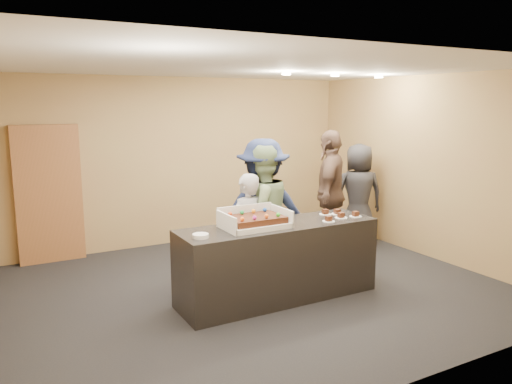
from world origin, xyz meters
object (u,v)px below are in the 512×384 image
cake_box (254,223)px  sheet_cake (255,219)px  plate_stack (201,236)px  person_server_grey (246,232)px  person_navy_man (263,209)px  person_dark_suit (358,195)px  serving_counter (278,261)px  person_brown_extra (330,193)px  person_sage_man (261,215)px  storage_cabinet (49,194)px

cake_box → sheet_cake: cake_box is taller
plate_stack → person_server_grey: size_ratio=0.12×
person_navy_man → person_dark_suit: 2.21m
person_server_grey → person_navy_man: person_navy_man is taller
serving_counter → plate_stack: 1.13m
serving_counter → person_brown_extra: 2.01m
person_sage_man → person_navy_man: 0.17m
storage_cabinet → sheet_cake: 3.36m
person_server_grey → person_dark_suit: 2.66m
person_sage_man → person_navy_man: person_navy_man is taller
person_sage_man → person_dark_suit: person_sage_man is taller
person_navy_man → person_dark_suit: (2.12, 0.62, -0.09)m
person_server_grey → plate_stack: bearing=15.3°
sheet_cake → cake_box: bearing=89.0°
serving_counter → person_server_grey: size_ratio=1.65×
person_navy_man → person_brown_extra: 1.44m
person_brown_extra → person_navy_man: bearing=-29.0°
person_server_grey → sheet_cake: bearing=55.4°
storage_cabinet → cake_box: 3.34m
storage_cabinet → person_navy_man: bearing=-41.4°
sheet_cake → person_brown_extra: size_ratio=0.33×
serving_counter → plate_stack: (-1.02, -0.12, 0.47)m
person_server_grey → cake_box: bearing=54.5°
storage_cabinet → cake_box: bearing=-56.3°
person_dark_suit → sheet_cake: bearing=47.6°
cake_box → person_brown_extra: person_brown_extra is taller
storage_cabinet → sheet_cake: (1.85, -2.80, 0.00)m
storage_cabinet → sheet_cake: size_ratio=3.18×
person_navy_man → person_dark_suit: size_ratio=1.11×
serving_counter → sheet_cake: size_ratio=3.84×
person_sage_man → person_dark_suit: (2.22, 0.75, -0.06)m
sheet_cake → plate_stack: bearing=-170.6°
serving_counter → person_dark_suit: person_dark_suit is taller
cake_box → person_brown_extra: bearing=29.8°
storage_cabinet → sheet_cake: storage_cabinet is taller
sheet_cake → person_dark_suit: (2.63, 1.34, -0.17)m
serving_counter → cake_box: cake_box is taller
serving_counter → person_navy_man: person_navy_man is taller
storage_cabinet → sheet_cake: bearing=-56.6°
cake_box → person_sage_man: size_ratio=0.41×
storage_cabinet → plate_stack: storage_cabinet is taller
sheet_cake → person_navy_man: 0.89m
cake_box → person_server_grey: 0.49m
serving_counter → sheet_cake: 0.63m
serving_counter → storage_cabinet: (-2.16, 2.80, 0.54)m
sheet_cake → person_navy_man: person_navy_man is taller
serving_counter → person_dark_suit: 2.71m
storage_cabinet → person_brown_extra: size_ratio=1.05×
storage_cabinet → person_brown_extra: bearing=-24.2°
cake_box → serving_counter: bearing=-5.0°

